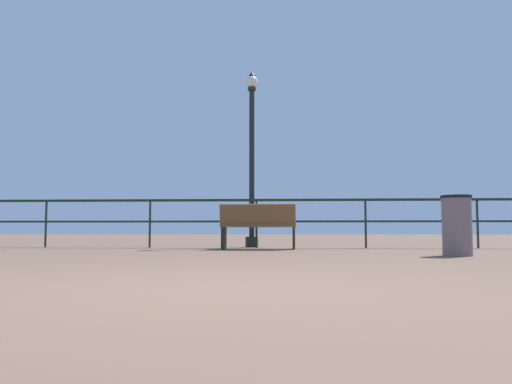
# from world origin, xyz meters

# --- Properties ---
(ground_plane) EXTENTS (60.00, 60.00, 0.00)m
(ground_plane) POSITION_xyz_m (0.00, 0.00, 0.00)
(ground_plane) COLOR brown
(pier_railing) EXTENTS (22.24, 0.05, 1.00)m
(pier_railing) POSITION_xyz_m (-0.00, 7.01, 0.75)
(pier_railing) COLOR black
(pier_railing) RESTS_ON ground_plane
(bench_near_left) EXTENTS (1.45, 0.69, 0.85)m
(bench_near_left) POSITION_xyz_m (0.08, 6.22, 0.48)
(bench_near_left) COLOR brown
(bench_near_left) RESTS_ON ground_plane
(lamppost_center) EXTENTS (0.27, 0.27, 3.79)m
(lamppost_center) POSITION_xyz_m (-0.12, 7.31, 1.95)
(lamppost_center) COLOR black
(lamppost_center) RESTS_ON ground_plane
(trash_bin) EXTENTS (0.43, 0.43, 0.87)m
(trash_bin) POSITION_xyz_m (3.05, 4.12, 0.44)
(trash_bin) COLOR slate
(trash_bin) RESTS_ON ground_plane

